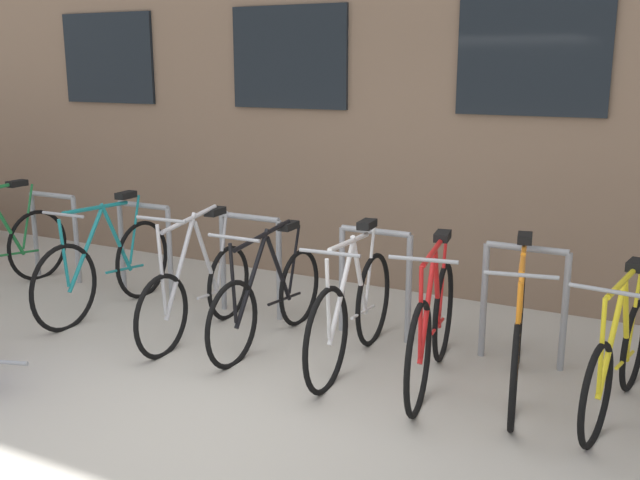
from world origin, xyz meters
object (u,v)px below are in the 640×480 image
bicycle_red (432,327)px  bicycle_yellow (617,360)px  bicycle_teal (106,268)px  bicycle_black (268,298)px  bicycle_white (352,312)px  bicycle_silver (197,291)px  bicycle_orange (518,337)px

bicycle_red → bicycle_yellow: bicycle_red is taller
bicycle_red → bicycle_teal: 3.12m
bicycle_black → bicycle_white: (0.78, -0.09, 0.03)m
bicycle_black → bicycle_teal: 1.71m
bicycle_silver → bicycle_white: bicycle_silver is taller
bicycle_black → bicycle_silver: (-0.61, -0.13, 0.01)m
bicycle_silver → bicycle_teal: 1.11m
bicycle_yellow → bicycle_red: bearing=-175.4°
bicycle_orange → bicycle_black: bearing=-178.9°
bicycle_yellow → bicycle_white: 1.84m
bicycle_teal → bicycle_white: (2.49, -0.07, -0.00)m
bicycle_teal → bicycle_yellow: bicycle_teal is taller
bicycle_yellow → bicycle_white: (-1.84, -0.06, 0.04)m
bicycle_red → bicycle_yellow: (1.20, 0.10, -0.04)m
bicycle_orange → bicycle_silver: bicycle_silver is taller
bicycle_orange → bicycle_teal: bicycle_teal is taller
bicycle_teal → bicycle_orange: bearing=0.9°
bicycle_orange → bicycle_red: bearing=-164.2°
bicycle_black → bicycle_red: 1.42m
bicycle_black → bicycle_orange: size_ratio=0.98×
bicycle_red → bicycle_white: bicycle_white is taller
bicycle_silver → bicycle_white: size_ratio=0.95×
bicycle_red → bicycle_yellow: size_ratio=1.07×
bicycle_red → bicycle_white: size_ratio=0.99×
bicycle_teal → bicycle_yellow: 4.32m
bicycle_teal → bicycle_red: bearing=-1.9°
bicycle_white → bicycle_black: bearing=173.7°
bicycle_silver → bicycle_yellow: 3.23m
bicycle_orange → bicycle_red: (-0.56, -0.16, 0.02)m
bicycle_orange → bicycle_teal: bearing=-179.1°
bicycle_teal → bicycle_yellow: size_ratio=1.12×
bicycle_black → bicycle_yellow: bearing=-0.5°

